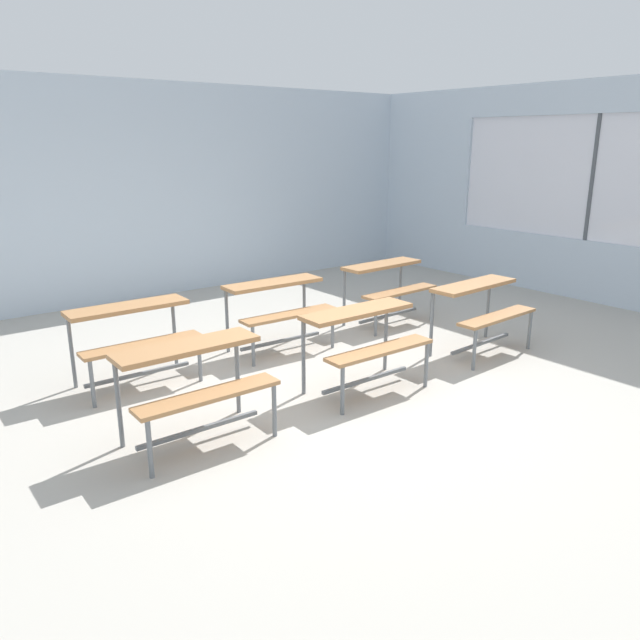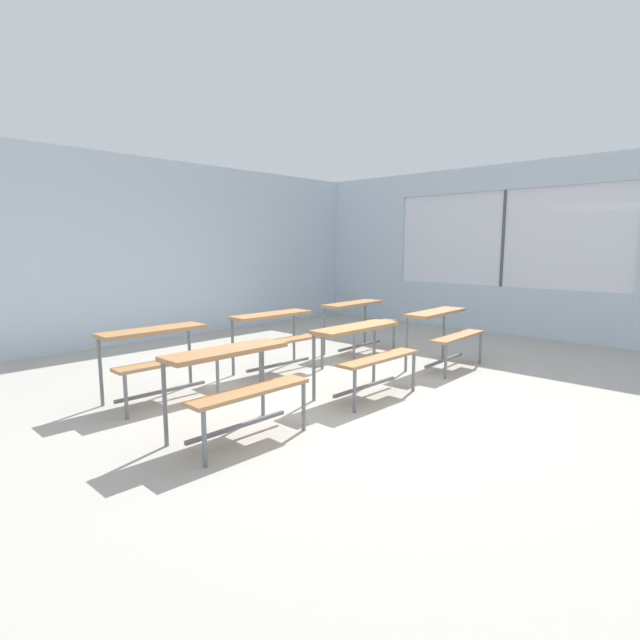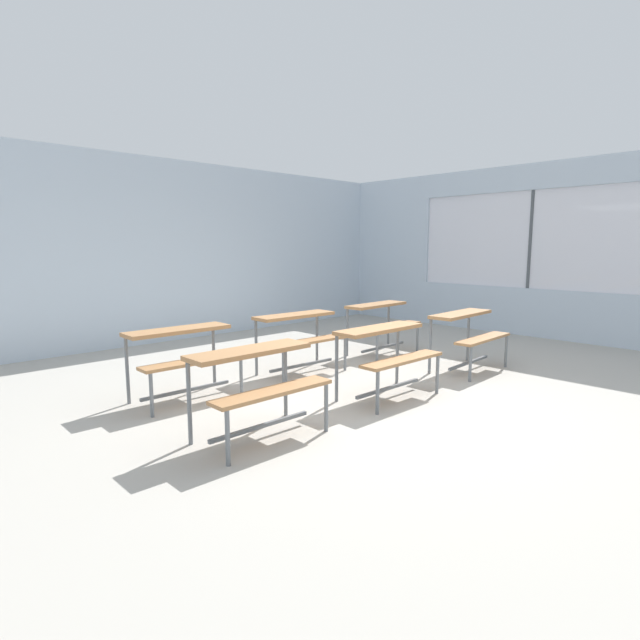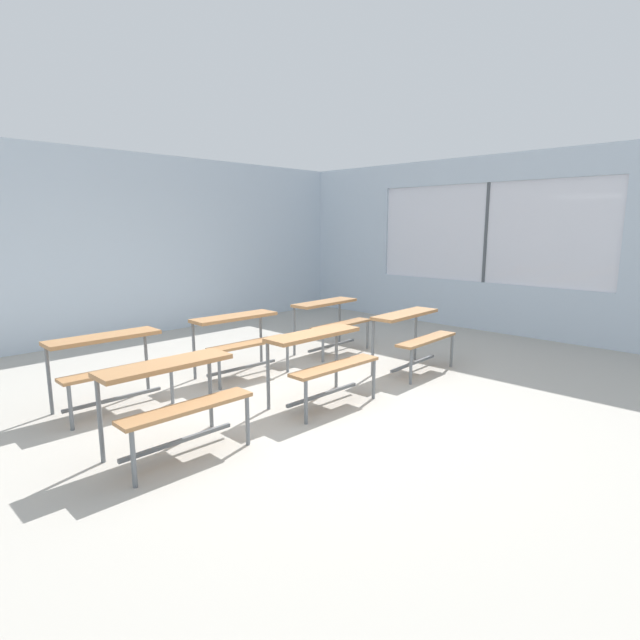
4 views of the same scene
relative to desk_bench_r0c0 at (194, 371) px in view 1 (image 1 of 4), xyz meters
The scene contains 9 objects.
ground 1.50m from the desk_bench_r0c0, ahead, with size 10.00×9.00×0.05m, color #ADA89E.
wall_back 4.84m from the desk_bench_r0c0, 73.11° to the left, with size 10.00×0.12×3.00m, color silver.
wall_right 6.44m from the desk_bench_r0c0, ahead, with size 0.12×9.00×3.00m.
desk_bench_r0c0 is the anchor object (origin of this frame).
desk_bench_r0c1 1.66m from the desk_bench_r0c0, ahead, with size 1.11×0.61×0.74m.
desk_bench_r0c2 3.34m from the desk_bench_r0c0, ahead, with size 1.12×0.64×0.74m.
desk_bench_r1c0 1.38m from the desk_bench_r0c0, 86.73° to the left, with size 1.11×0.61×0.74m.
desk_bench_r1c1 2.18m from the desk_bench_r0c0, 38.99° to the left, with size 1.12×0.63×0.74m.
desk_bench_r1c2 3.60m from the desk_bench_r0c0, 22.49° to the left, with size 1.12×0.63×0.74m.
Camera 1 is at (-3.25, -3.94, 2.20)m, focal length 34.25 mm.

